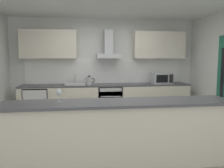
% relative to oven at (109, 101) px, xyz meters
% --- Properties ---
extents(ground, '(5.87, 4.99, 0.02)m').
position_rel_oven_xyz_m(ground, '(-0.07, -1.65, -0.47)').
color(ground, gray).
extents(wall_back, '(5.87, 0.12, 2.60)m').
position_rel_oven_xyz_m(wall_back, '(-0.07, 0.41, 0.84)').
color(wall_back, silver).
rests_on(wall_back, ground).
extents(backsplash_tile, '(4.14, 0.02, 0.66)m').
position_rel_oven_xyz_m(backsplash_tile, '(-0.07, 0.33, 0.77)').
color(backsplash_tile, white).
extents(counter_back, '(4.28, 0.60, 0.90)m').
position_rel_oven_xyz_m(counter_back, '(-0.07, 0.03, -0.01)').
color(counter_back, beige).
rests_on(counter_back, ground).
extents(counter_island, '(3.34, 0.64, 0.94)m').
position_rel_oven_xyz_m(counter_island, '(-0.17, -2.53, 0.02)').
color(counter_island, beige).
rests_on(counter_island, ground).
extents(upper_cabinets, '(4.23, 0.32, 0.70)m').
position_rel_oven_xyz_m(upper_cabinets, '(-0.07, 0.18, 1.45)').
color(upper_cabinets, beige).
extents(oven, '(0.60, 0.62, 0.80)m').
position_rel_oven_xyz_m(oven, '(0.00, 0.00, 0.00)').
color(oven, slate).
rests_on(oven, ground).
extents(refrigerator, '(0.58, 0.60, 0.85)m').
position_rel_oven_xyz_m(refrigerator, '(-1.79, -0.00, -0.03)').
color(refrigerator, white).
rests_on(refrigerator, ground).
extents(microwave, '(0.50, 0.38, 0.30)m').
position_rel_oven_xyz_m(microwave, '(1.39, -0.03, 0.59)').
color(microwave, '#B7BABC').
rests_on(microwave, counter_back).
extents(sink, '(0.50, 0.40, 0.26)m').
position_rel_oven_xyz_m(sink, '(-0.86, 0.01, 0.47)').
color(sink, silver).
rests_on(sink, counter_back).
extents(kettle, '(0.29, 0.15, 0.24)m').
position_rel_oven_xyz_m(kettle, '(-0.51, -0.03, 0.55)').
color(kettle, '#B7BABC').
rests_on(kettle, counter_back).
extents(range_hood, '(0.62, 0.45, 0.72)m').
position_rel_oven_xyz_m(range_hood, '(0.00, 0.13, 1.33)').
color(range_hood, '#B7BABC').
extents(wine_glass, '(0.08, 0.08, 0.18)m').
position_rel_oven_xyz_m(wine_glass, '(-1.02, -2.42, 0.61)').
color(wine_glass, silver).
rests_on(wine_glass, counter_island).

